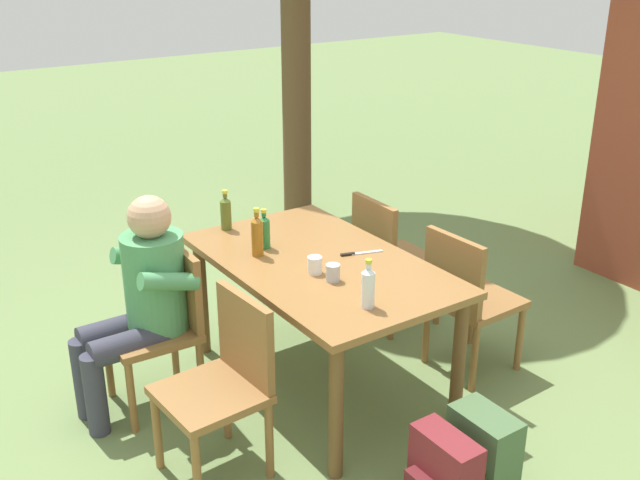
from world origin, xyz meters
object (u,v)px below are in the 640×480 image
object	(u,v)px
bottle_olive	(226,213)
backpack_by_far_side	(442,478)
chair_near_right	(225,378)
bottle_clear	(368,287)
dining_table	(320,277)
cup_white	(315,265)
backpack_by_near_side	(481,454)
bottle_amber	(257,235)
person_in_white_shirt	(142,295)
table_knife	(358,253)
chair_far_right	(467,295)
chair_near_left	(164,319)
cup_steel	(333,273)
bottle_green	(264,231)
chair_far_left	(388,254)

from	to	relation	value
bottle_olive	backpack_by_far_side	xyz separation A→B (m)	(1.85, 0.04, -0.67)
chair_near_right	bottle_clear	size ratio (longest dim) A/B	3.59
dining_table	cup_white	xyz separation A→B (m)	(0.11, -0.11, 0.14)
chair_near_right	backpack_by_near_side	bearing A→B (deg)	47.15
chair_near_right	bottle_amber	world-z (taller)	bottle_amber
person_in_white_shirt	bottle_amber	xyz separation A→B (m)	(0.09, 0.64, 0.22)
bottle_amber	backpack_by_near_side	world-z (taller)	bottle_amber
cup_white	table_knife	distance (m)	0.34
chair_far_right	table_knife	bearing A→B (deg)	-119.81
dining_table	chair_near_left	distance (m)	0.85
cup_steel	backpack_by_near_side	world-z (taller)	cup_steel
bottle_olive	bottle_green	bearing A→B (deg)	6.74
backpack_by_near_side	chair_near_right	bearing A→B (deg)	-132.85
cup_steel	cup_white	distance (m)	0.13
bottle_olive	backpack_by_far_side	bearing A→B (deg)	1.36
person_in_white_shirt	cup_steel	bearing A→B (deg)	53.19
bottle_olive	chair_far_left	bearing A→B (deg)	70.20
dining_table	bottle_olive	world-z (taller)	bottle_olive
bottle_amber	chair_near_right	bearing A→B (deg)	-41.50
bottle_olive	cup_steel	bearing A→B (deg)	6.64
bottle_clear	backpack_by_near_side	world-z (taller)	bottle_clear
person_in_white_shirt	bottle_green	bearing A→B (deg)	88.13
person_in_white_shirt	bottle_green	world-z (taller)	person_in_white_shirt
backpack_by_near_side	person_in_white_shirt	bearing A→B (deg)	-146.88
bottle_amber	cup_steel	size ratio (longest dim) A/B	3.08
chair_far_right	table_knife	world-z (taller)	chair_far_right
bottle_green	chair_far_right	bearing A→B (deg)	53.57
chair_near_right	bottle_olive	world-z (taller)	bottle_olive
bottle_amber	table_knife	distance (m)	0.56
dining_table	chair_far_right	world-z (taller)	chair_far_right
cup_white	bottle_clear	bearing A→B (deg)	-0.78
cup_steel	backpack_by_far_side	distance (m)	1.11
cup_white	bottle_olive	bearing A→B (deg)	-174.03
bottle_clear	backpack_by_far_side	xyz separation A→B (m)	(0.60, -0.03, -0.67)
chair_far_left	bottle_green	size ratio (longest dim) A/B	3.85
chair_far_left	chair_near_right	distance (m)	1.67
person_in_white_shirt	table_knife	bearing A→B (deg)	70.46
backpack_by_far_side	backpack_by_near_side	bearing A→B (deg)	93.94
chair_far_left	bottle_amber	bearing A→B (deg)	-84.45
chair_far_right	chair_near_right	bearing A→B (deg)	-90.28
cup_white	chair_near_right	bearing A→B (deg)	-70.70
chair_near_left	chair_far_left	distance (m)	1.53
chair_far_left	backpack_by_far_side	distance (m)	1.79
table_knife	backpack_by_far_side	world-z (taller)	table_knife
dining_table	chair_far_right	bearing A→B (deg)	65.35
bottle_amber	bottle_olive	world-z (taller)	bottle_amber
chair_near_left	dining_table	bearing A→B (deg)	65.71
chair_near_left	cup_steel	world-z (taller)	chair_near_left
dining_table	bottle_amber	size ratio (longest dim) A/B	5.69
person_in_white_shirt	table_knife	size ratio (longest dim) A/B	5.01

